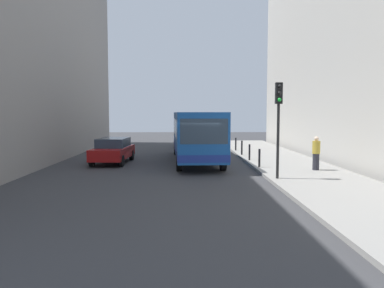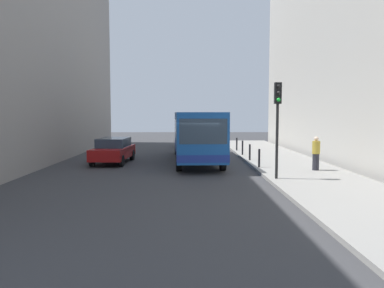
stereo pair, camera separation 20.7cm
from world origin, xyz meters
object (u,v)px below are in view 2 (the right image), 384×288
at_px(traffic_light, 278,112).
at_px(bollard_mid, 250,152).
at_px(bollard_near, 259,158).
at_px(car_beside_bus, 113,150).
at_px(pedestrian_near_signal, 316,153).
at_px(bus, 196,133).
at_px(bollard_far, 243,148).
at_px(bollard_farthest, 237,144).
at_px(car_behind_bus, 191,138).

relative_size(traffic_light, bollard_mid, 4.32).
bearing_deg(bollard_near, car_beside_bus, 159.94).
relative_size(bollard_near, pedestrian_near_signal, 0.57).
relative_size(bus, bollard_far, 11.70).
distance_m(bus, bollard_near, 5.10).
bearing_deg(bollard_near, bus, 130.00).
distance_m(car_beside_bus, traffic_light, 10.65).
bearing_deg(bollard_farthest, bus, -121.66).
bearing_deg(traffic_light, car_behind_bus, 101.73).
bearing_deg(bus, traffic_light, 112.17).
xyz_separation_m(bollard_near, bollard_mid, (0.00, 3.00, 0.00)).
distance_m(bus, car_beside_bus, 5.07).
relative_size(car_behind_bus, pedestrian_near_signal, 2.67).
relative_size(bollard_far, bollard_farthest, 1.00).
relative_size(traffic_light, pedestrian_near_signal, 2.47).
xyz_separation_m(car_behind_bus, bollard_near, (3.36, -13.21, -0.16)).
height_order(bollard_far, bollard_farthest, same).
height_order(car_behind_bus, bollard_mid, car_behind_bus).
xyz_separation_m(car_beside_bus, bollard_near, (8.11, -2.96, -0.16)).
xyz_separation_m(bollard_farthest, pedestrian_near_signal, (2.60, -10.05, 0.35)).
distance_m(car_behind_bus, bollard_near, 13.63).
bearing_deg(pedestrian_near_signal, car_beside_bus, 78.12).
xyz_separation_m(traffic_light, bollard_far, (-0.10, 9.45, -2.38)).
relative_size(bollard_mid, bollard_farthest, 1.00).
distance_m(car_beside_bus, bollard_far, 8.66).
bearing_deg(traffic_light, bollard_farthest, 90.46).
relative_size(car_behind_bus, bollard_far, 4.67).
xyz_separation_m(bollard_near, bollard_farthest, (0.00, 9.00, 0.00)).
bearing_deg(bollard_far, car_beside_bus, -159.45).
bearing_deg(bollard_mid, pedestrian_near_signal, -57.30).
height_order(bus, car_beside_bus, bus).
xyz_separation_m(bus, bollard_near, (3.20, -3.81, -1.10)).
bearing_deg(pedestrian_near_signal, bollard_far, 28.88).
bearing_deg(bollard_near, bollard_farthest, 90.00).
xyz_separation_m(bus, bollard_farthest, (3.20, 5.19, -1.10)).
height_order(bus, bollard_farthest, bus).
relative_size(bollard_farthest, pedestrian_near_signal, 0.57).
bearing_deg(bollard_mid, car_behind_bus, 108.22).
xyz_separation_m(bollard_far, bollard_farthest, (0.00, 3.00, 0.00)).
bearing_deg(bollard_farthest, traffic_light, -89.54).
bearing_deg(bus, bollard_mid, 163.50).
height_order(bus, pedestrian_near_signal, bus).
xyz_separation_m(bus, pedestrian_near_signal, (5.80, -4.86, -0.75)).
xyz_separation_m(bollard_near, bollard_far, (0.00, 6.00, 0.00)).
xyz_separation_m(bollard_mid, bollard_far, (0.00, 3.00, 0.00)).
xyz_separation_m(bollard_mid, pedestrian_near_signal, (2.60, -4.05, 0.35)).
xyz_separation_m(traffic_light, bollard_mid, (-0.10, 6.45, -2.38)).
height_order(bus, car_behind_bus, bus).
relative_size(car_beside_bus, bollard_farthest, 4.73).
distance_m(bollard_farthest, pedestrian_near_signal, 10.38).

